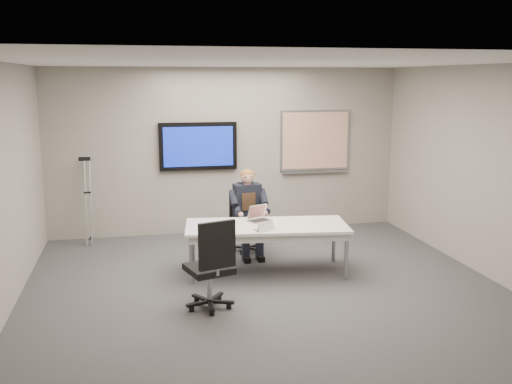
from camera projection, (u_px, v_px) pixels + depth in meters
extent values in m
cube|color=#3C3C3F|center=(268.00, 292.00, 7.09)|extent=(6.00, 6.00, 0.02)
cube|color=white|center=(269.00, 62.00, 6.54)|extent=(6.00, 6.00, 0.02)
cube|color=gray|center=(227.00, 151.00, 9.69)|extent=(6.00, 0.02, 2.80)
cube|color=gray|center=(369.00, 257.00, 3.94)|extent=(6.00, 0.02, 2.80)
cube|color=gray|center=(0.00, 192.00, 6.19)|extent=(0.02, 6.00, 2.80)
cube|color=gray|center=(491.00, 173.00, 7.44)|extent=(0.02, 6.00, 2.80)
cube|color=white|center=(267.00, 226.00, 7.71)|extent=(2.27, 1.18, 0.04)
cube|color=silver|center=(267.00, 231.00, 7.72)|extent=(2.17, 1.08, 0.09)
cylinder|color=#93969B|center=(191.00, 260.00, 7.32)|extent=(0.05, 0.05, 0.63)
cylinder|color=#93969B|center=(346.00, 256.00, 7.48)|extent=(0.05, 0.05, 0.63)
cylinder|color=#93969B|center=(193.00, 244.00, 8.06)|extent=(0.05, 0.05, 0.63)
cylinder|color=#93969B|center=(334.00, 240.00, 8.23)|extent=(0.05, 0.05, 0.63)
cube|color=black|center=(198.00, 146.00, 9.52)|extent=(1.30, 0.08, 0.80)
cube|color=#0D1F94|center=(198.00, 147.00, 9.48)|extent=(1.16, 0.01, 0.66)
cube|color=#93969B|center=(315.00, 140.00, 9.96)|extent=(1.25, 0.04, 1.05)
cube|color=white|center=(315.00, 141.00, 9.94)|extent=(1.18, 0.01, 0.98)
cube|color=#93969B|center=(315.00, 172.00, 10.03)|extent=(1.18, 0.05, 0.04)
cylinder|color=#93969B|center=(247.00, 236.00, 8.72)|extent=(0.05, 0.05, 0.32)
cube|color=black|center=(247.00, 226.00, 8.69)|extent=(0.52, 0.52, 0.06)
cube|color=black|center=(240.00, 205.00, 8.79)|extent=(0.36, 0.17, 0.46)
cylinder|color=#93969B|center=(209.00, 284.00, 6.55)|extent=(0.06, 0.06, 0.37)
cube|color=black|center=(209.00, 269.00, 6.52)|extent=(0.59, 0.59, 0.07)
cube|color=black|center=(217.00, 245.00, 6.26)|extent=(0.43, 0.17, 0.53)
cube|color=black|center=(247.00, 202.00, 8.59)|extent=(0.42, 0.27, 0.55)
cube|color=#392517|center=(249.00, 202.00, 8.47)|extent=(0.21, 0.04, 0.26)
sphere|color=tan|center=(247.00, 177.00, 8.49)|extent=(0.20, 0.20, 0.20)
ellipsoid|color=brown|center=(247.00, 175.00, 8.50)|extent=(0.21, 0.21, 0.17)
cube|color=#ADADAF|center=(259.00, 221.00, 7.87)|extent=(0.36, 0.31, 0.02)
cube|color=black|center=(259.00, 220.00, 7.86)|extent=(0.29, 0.24, 0.00)
cube|color=#ADADAF|center=(257.00, 211.00, 7.98)|extent=(0.30, 0.19, 0.20)
cube|color=#B41313|center=(257.00, 211.00, 7.97)|extent=(0.26, 0.16, 0.16)
cylinder|color=black|center=(257.00, 231.00, 7.37)|extent=(0.06, 0.15, 0.01)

